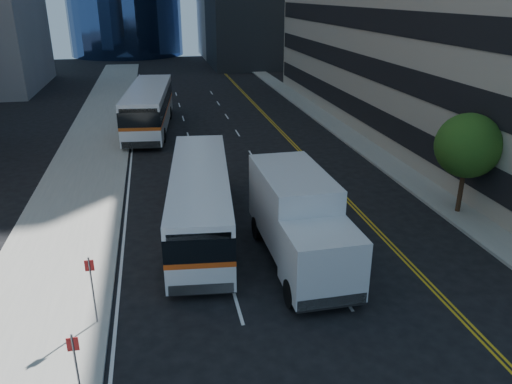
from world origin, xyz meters
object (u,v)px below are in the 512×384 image
bus_rear (149,107)px  street_tree (468,146)px  bus_front (200,199)px  box_truck (299,220)px

bus_rear → street_tree: bearing=-47.4°
bus_front → bus_rear: bearing=102.1°
street_tree → box_truck: size_ratio=0.65×
bus_front → box_truck: (3.70, -3.77, 0.27)m
street_tree → bus_front: (-13.16, 0.59, -1.96)m
street_tree → bus_rear: 25.80m
box_truck → bus_front: bearing=133.4°
bus_rear → box_truck: box_truck is taller
bus_rear → box_truck: size_ratio=1.77×
bus_front → box_truck: box_truck is taller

